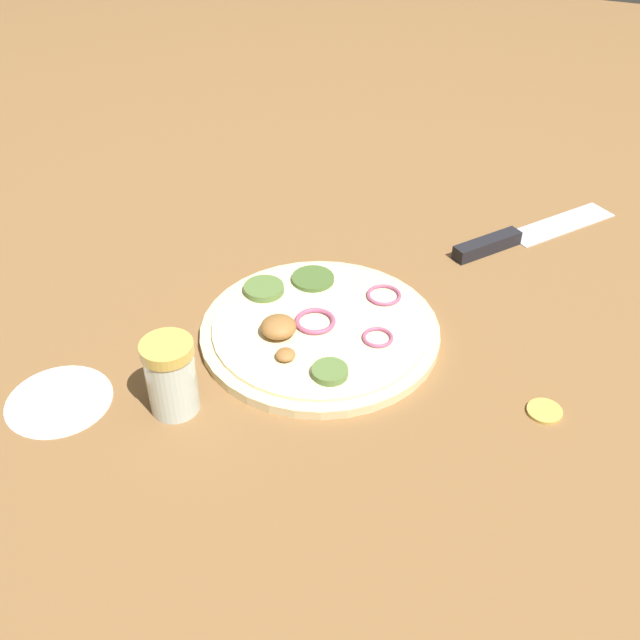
{
  "coord_description": "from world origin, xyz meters",
  "views": [
    {
      "loc": [
        0.24,
        -0.59,
        0.52
      ],
      "look_at": [
        0.0,
        0.0,
        0.02
      ],
      "focal_mm": 42.0,
      "sensor_mm": 36.0,
      "label": 1
    }
  ],
  "objects_px": {
    "pizza": "(318,329)",
    "knife": "(512,238)",
    "loose_cap": "(545,410)",
    "spice_jar": "(171,376)"
  },
  "relations": [
    {
      "from": "pizza",
      "to": "knife",
      "type": "relative_size",
      "value": 1.16
    },
    {
      "from": "knife",
      "to": "loose_cap",
      "type": "bearing_deg",
      "value": -126.12
    },
    {
      "from": "knife",
      "to": "spice_jar",
      "type": "bearing_deg",
      "value": -172.6
    },
    {
      "from": "spice_jar",
      "to": "loose_cap",
      "type": "xyz_separation_m",
      "value": [
        0.34,
        0.13,
        -0.04
      ]
    },
    {
      "from": "spice_jar",
      "to": "pizza",
      "type": "bearing_deg",
      "value": 61.14
    },
    {
      "from": "knife",
      "to": "loose_cap",
      "type": "height_order",
      "value": "knife"
    },
    {
      "from": "knife",
      "to": "loose_cap",
      "type": "distance_m",
      "value": 0.31
    },
    {
      "from": "spice_jar",
      "to": "knife",
      "type": "bearing_deg",
      "value": 59.95
    },
    {
      "from": "pizza",
      "to": "loose_cap",
      "type": "xyz_separation_m",
      "value": [
        0.25,
        -0.03,
        -0.0
      ]
    },
    {
      "from": "loose_cap",
      "to": "pizza",
      "type": "bearing_deg",
      "value": 173.31
    }
  ]
}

